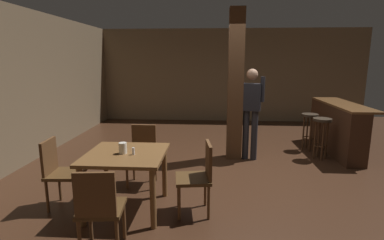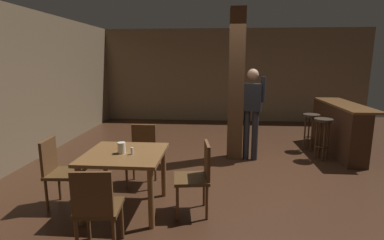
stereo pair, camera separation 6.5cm
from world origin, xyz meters
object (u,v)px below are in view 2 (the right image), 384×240
at_px(salt_shaker, 132,151).
at_px(bar_stool_near, 323,129).
at_px(chair_west, 59,169).
at_px(chair_north, 142,151).
at_px(chair_east, 198,174).
at_px(chair_south, 97,206).
at_px(standing_person, 252,108).
at_px(bar_counter, 338,128).
at_px(bar_stool_mid, 311,124).
at_px(napkin_cup, 122,148).
at_px(dining_table, 125,162).

distance_m(salt_shaker, bar_stool_near, 3.78).
relative_size(chair_west, bar_stool_near, 1.12).
bearing_deg(chair_north, chair_east, -43.72).
bearing_deg(chair_south, standing_person, 59.35).
xyz_separation_m(bar_counter, bar_stool_mid, (-0.52, 0.08, 0.06)).
distance_m(napkin_cup, bar_counter, 4.56).
height_order(chair_north, bar_stool_mid, chair_north).
distance_m(dining_table, chair_north, 0.85).
bearing_deg(salt_shaker, bar_counter, 38.43).
distance_m(dining_table, bar_counter, 4.52).
bearing_deg(napkin_cup, bar_stool_mid, 42.06).
distance_m(chair_east, standing_person, 2.35).
bearing_deg(bar_stool_near, chair_south, -135.25).
relative_size(chair_north, bar_stool_near, 1.12).
distance_m(napkin_cup, standing_person, 2.80).
relative_size(chair_south, bar_stool_mid, 1.15).
distance_m(napkin_cup, bar_stool_mid, 4.21).
relative_size(chair_east, standing_person, 0.52).
relative_size(chair_north, bar_stool_mid, 1.15).
height_order(chair_south, bar_stool_mid, chair_south).
height_order(standing_person, bar_counter, standing_person).
relative_size(napkin_cup, bar_stool_near, 0.17).
relative_size(chair_west, bar_stool_mid, 1.15).
bearing_deg(bar_stool_near, bar_stool_mid, 94.01).
bearing_deg(chair_east, chair_north, 136.28).
xyz_separation_m(napkin_cup, bar_stool_near, (3.16, 2.23, -0.23)).
relative_size(chair_north, napkin_cup, 6.51).
xyz_separation_m(chair_south, napkin_cup, (-0.02, 0.89, 0.32)).
relative_size(bar_counter, bar_stool_mid, 2.67).
bearing_deg(salt_shaker, napkin_cup, 165.11).
distance_m(chair_north, chair_south, 1.75).
relative_size(dining_table, chair_east, 1.08).
xyz_separation_m(salt_shaker, bar_stool_mid, (2.98, 2.85, -0.22)).
xyz_separation_m(dining_table, bar_stool_near, (3.14, 2.20, -0.04)).
relative_size(chair_north, salt_shaker, 10.14).
height_order(chair_west, bar_counter, bar_counter).
distance_m(dining_table, salt_shaker, 0.21).
bearing_deg(napkin_cup, dining_table, 43.58).
bearing_deg(dining_table, bar_counter, 36.92).
relative_size(chair_east, salt_shaker, 10.14).
relative_size(dining_table, bar_stool_mid, 1.24).
distance_m(chair_west, standing_person, 3.42).
xyz_separation_m(chair_north, chair_east, (0.90, -0.86, 0.00)).
height_order(napkin_cup, bar_counter, bar_counter).
bearing_deg(standing_person, chair_west, -141.79).
relative_size(chair_north, chair_west, 1.00).
bearing_deg(bar_counter, bar_stool_near, -132.88).
relative_size(standing_person, bar_stool_mid, 2.22).
distance_m(chair_south, napkin_cup, 0.94).
height_order(dining_table, napkin_cup, napkin_cup).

